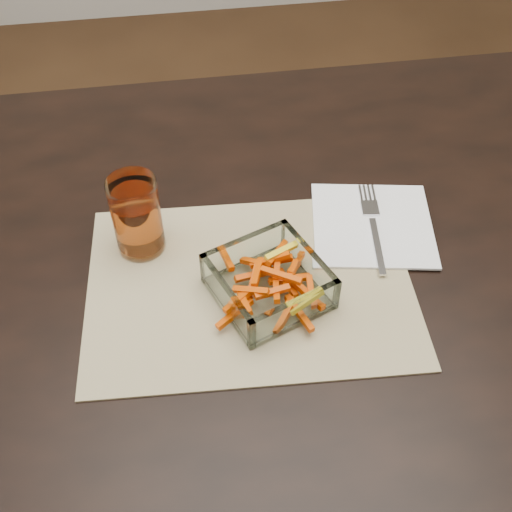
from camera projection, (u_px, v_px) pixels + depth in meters
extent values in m
plane|color=#331E0F|center=(311.00, 452.00, 1.52)|extent=(4.50, 4.50, 0.00)
cube|color=black|center=(342.00, 235.00, 0.98)|extent=(1.60, 0.90, 0.03)
cube|color=tan|center=(250.00, 284.00, 0.89)|extent=(0.47, 0.36, 0.00)
cube|color=white|center=(268.00, 292.00, 0.88)|extent=(0.18, 0.18, 0.01)
cube|color=white|center=(245.00, 251.00, 0.90)|extent=(0.13, 0.06, 0.05)
cube|color=white|center=(295.00, 314.00, 0.82)|extent=(0.13, 0.06, 0.05)
cube|color=white|center=(227.00, 300.00, 0.84)|extent=(0.06, 0.13, 0.05)
cube|color=white|center=(308.00, 263.00, 0.88)|extent=(0.06, 0.13, 0.05)
cylinder|color=white|center=(137.00, 216.00, 0.90)|extent=(0.07, 0.07, 0.12)
cylinder|color=#BE501B|center=(138.00, 223.00, 0.91)|extent=(0.06, 0.06, 0.08)
cube|color=white|center=(372.00, 224.00, 0.97)|extent=(0.21, 0.21, 0.00)
cube|color=silver|center=(377.00, 246.00, 0.93)|extent=(0.03, 0.11, 0.00)
cube|color=silver|center=(370.00, 208.00, 0.99)|extent=(0.03, 0.04, 0.00)
cube|color=silver|center=(361.00, 193.00, 1.01)|extent=(0.01, 0.04, 0.00)
cube|color=silver|center=(365.00, 193.00, 1.01)|extent=(0.01, 0.04, 0.00)
cube|color=silver|center=(369.00, 193.00, 1.01)|extent=(0.01, 0.04, 0.00)
cube|color=silver|center=(374.00, 193.00, 1.01)|extent=(0.01, 0.04, 0.00)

